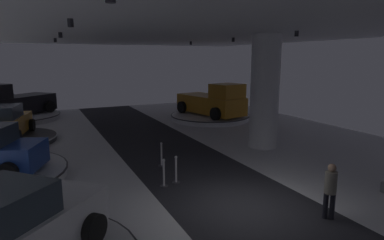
{
  "coord_description": "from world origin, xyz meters",
  "views": [
    {
      "loc": [
        -5.35,
        -7.44,
        4.41
      ],
      "look_at": [
        1.37,
        6.6,
        1.4
      ],
      "focal_mm": 30.39,
      "sensor_mm": 36.0,
      "label": 1
    }
  ],
  "objects": [
    {
      "name": "column_right",
      "position": [
        4.66,
        5.26,
        2.75
      ],
      "size": [
        1.39,
        1.39,
        5.5
      ],
      "color": "silver",
      "rests_on": "ground"
    },
    {
      "name": "display_car_near_left",
      "position": [
        -6.19,
        -0.88,
        1.11
      ],
      "size": [
        4.26,
        4.23,
        1.71
      ],
      "color": "silver",
      "rests_on": "display_platform_near_left"
    },
    {
      "name": "pickup_truck_far_right",
      "position": [
        5.86,
        12.49,
        1.29
      ],
      "size": [
        3.55,
        5.63,
        2.3
      ],
      "color": "#B77519",
      "rests_on": "display_platform_far_right"
    },
    {
      "name": "display_car_far_left",
      "position": [
        -7.05,
        11.63,
        1.04
      ],
      "size": [
        2.93,
        4.49,
        1.71
      ],
      "color": "#B77519",
      "rests_on": "display_platform_far_left"
    },
    {
      "name": "display_platform_far_right",
      "position": [
        5.79,
        12.81,
        0.2
      ],
      "size": [
        5.68,
        5.68,
        0.36
      ],
      "color": "silver",
      "rests_on": "ground"
    },
    {
      "name": "pickup_truck_deep_left",
      "position": [
        -6.99,
        18.23,
        1.31
      ],
      "size": [
        5.39,
        5.04,
        2.3
      ],
      "color": "black",
      "rests_on": "display_platform_deep_left"
    },
    {
      "name": "display_platform_far_left",
      "position": [
        -7.05,
        11.66,
        0.16
      ],
      "size": [
        5.08,
        5.08,
        0.28
      ],
      "color": "#333338",
      "rests_on": "ground"
    },
    {
      "name": "stanchion_b",
      "position": [
        -0.96,
        4.64,
        0.37
      ],
      "size": [
        0.28,
        0.28,
        1.01
      ],
      "color": "#333338",
      "rests_on": "ground"
    },
    {
      "name": "stanchion_c",
      "position": [
        -1.64,
        2.55,
        0.37
      ],
      "size": [
        0.28,
        0.28,
        1.01
      ],
      "color": "#333338",
      "rests_on": "ground"
    },
    {
      "name": "visitor_walking_near",
      "position": [
        1.67,
        -1.53,
        0.91
      ],
      "size": [
        0.32,
        0.32,
        1.59
      ],
      "color": "black",
      "rests_on": "ground"
    },
    {
      "name": "display_platform_deep_left",
      "position": [
        -6.74,
        18.44,
        0.2
      ],
      "size": [
        5.68,
        5.68,
        0.37
      ],
      "color": "#B7B7BC",
      "rests_on": "ground"
    },
    {
      "name": "ceiling_with_spotlights",
      "position": [
        -0.0,
        0.0,
        5.55
      ],
      "size": [
        24.0,
        44.0,
        0.39
      ],
      "color": "silver"
    },
    {
      "name": "stanchion_a",
      "position": [
        -1.13,
        2.69,
        0.37
      ],
      "size": [
        0.28,
        0.28,
        1.01
      ],
      "color": "#333338",
      "rests_on": "ground"
    },
    {
      "name": "ground",
      "position": [
        0.0,
        0.0,
        -0.02
      ],
      "size": [
        24.0,
        44.0,
        0.06
      ],
      "color": "silver"
    }
  ]
}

